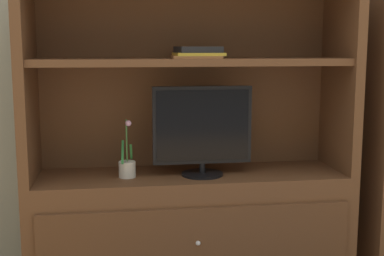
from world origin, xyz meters
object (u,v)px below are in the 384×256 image
Objects in this scene: media_console at (190,188)px; tv_monitor at (202,130)px; potted_plant at (127,167)px; magazine_stack at (197,53)px.

media_console reaches higher than tv_monitor.
magazine_stack is at bearing 5.00° from potted_plant.
potted_plant is 0.68m from magazine_stack.
potted_plant is (-0.33, -0.05, 0.14)m from media_console.
tv_monitor is (0.05, -0.06, 0.32)m from media_console.
media_console reaches higher than potted_plant.
tv_monitor is 0.40m from magazine_stack.
media_console is 5.60× the size of potted_plant.
tv_monitor is 0.43m from potted_plant.
media_console is at bearing 158.65° from magazine_stack.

